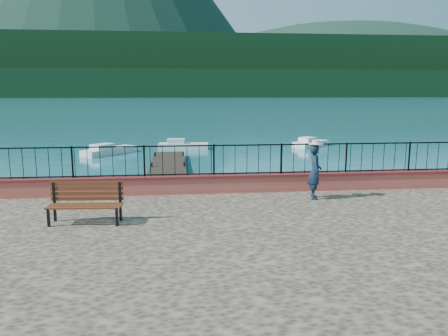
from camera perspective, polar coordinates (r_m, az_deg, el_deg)
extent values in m
plane|color=#19596B|center=(11.08, 2.00, -13.62)|extent=(2000.00, 2000.00, 0.00)
cube|color=#CC5749|center=(14.14, -0.11, -2.02)|extent=(28.00, 0.46, 0.58)
cube|color=black|center=(13.99, -0.11, 1.04)|extent=(27.00, 0.05, 0.95)
cube|color=#2D231C|center=(22.46, -7.46, -1.05)|extent=(2.00, 16.00, 0.30)
cube|color=black|center=(310.08, -6.07, 10.86)|extent=(900.00, 60.00, 18.00)
cube|color=black|center=(370.46, -6.15, 12.74)|extent=(900.00, 120.00, 44.00)
ellipsoid|color=#142D23|center=(611.57, 15.21, 9.31)|extent=(448.00, 384.00, 180.00)
cube|color=black|center=(11.38, -17.66, -5.84)|extent=(1.84, 0.68, 0.45)
cube|color=brown|center=(11.52, -17.43, -3.07)|extent=(1.80, 0.21, 0.55)
imported|color=#102132|center=(13.50, 11.78, -0.45)|extent=(0.49, 0.67, 1.67)
cylinder|color=silver|center=(13.37, 11.92, 3.33)|extent=(0.44, 0.44, 0.12)
cube|color=silver|center=(32.12, -14.74, 2.50)|extent=(3.70, 4.05, 0.80)
cube|color=silver|center=(33.99, -5.32, 3.19)|extent=(3.91, 1.65, 0.80)
cube|color=silver|center=(36.03, 11.30, 3.42)|extent=(3.40, 3.03, 0.80)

